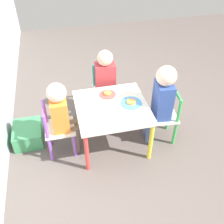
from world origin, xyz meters
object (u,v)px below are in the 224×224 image
object	(u,v)px
chair_green	(165,117)
chair_purple	(57,130)
kids_table	(112,111)
plate_right	(108,94)
child_back	(62,113)
chair_teal	(105,91)
storage_bin	(28,134)
child_right	(106,79)
plate_front	(131,103)
child_front	(161,98)

from	to	relation	value
chair_green	chair_purple	world-z (taller)	same
kids_table	plate_right	size ratio (longest dim) A/B	4.12
child_back	chair_teal	bearing A→B (deg)	-43.98
plate_right	storage_bin	world-z (taller)	plate_right
kids_table	storage_bin	world-z (taller)	kids_table
chair_teal	child_back	distance (m)	0.71
chair_green	child_right	size ratio (longest dim) A/B	0.70
child_back	kids_table	bearing A→B (deg)	-90.00
child_right	plate_front	distance (m)	0.46
chair_green	child_front	size ratio (longest dim) A/B	0.66
plate_right	child_back	bearing A→B (deg)	111.99
plate_front	storage_bin	size ratio (longest dim) A/B	0.59
chair_purple	child_back	distance (m)	0.19
child_back	storage_bin	distance (m)	0.54
chair_green	chair_teal	distance (m)	0.71
child_right	plate_front	xyz separation A→B (m)	(-0.44, -0.14, 0.00)
child_right	chair_teal	bearing A→B (deg)	90.00
chair_purple	plate_front	distance (m)	0.70
chair_purple	plate_front	world-z (taller)	chair_purple
child_back	plate_front	bearing A→B (deg)	-90.06
child_right	plate_right	distance (m)	0.26
kids_table	plate_front	world-z (taller)	plate_front
kids_table	chair_green	size ratio (longest dim) A/B	1.20
child_right	plate_front	bearing A→B (deg)	-67.58
kids_table	plate_right	distance (m)	0.19
chair_green	child_right	xyz separation A→B (m)	(0.48, 0.46, 0.18)
chair_purple	plate_front	bearing A→B (deg)	-90.05
chair_purple	plate_right	xyz separation A→B (m)	(0.18, -0.50, 0.19)
chair_teal	child_back	world-z (taller)	child_back
chair_purple	chair_green	bearing A→B (deg)	-92.93
child_back	plate_front	world-z (taller)	child_back
child_right	child_back	xyz separation A→B (m)	(-0.44, 0.47, 0.00)
chair_teal	chair_purple	xyz separation A→B (m)	(-0.50, 0.54, 0.00)
chair_green	child_front	world-z (taller)	child_front
kids_table	chair_purple	xyz separation A→B (m)	(-0.00, 0.50, -0.12)
child_front	plate_front	distance (m)	0.27
chair_teal	child_front	distance (m)	0.71
chair_green	chair_teal	size ratio (longest dim) A/B	1.00
child_right	child_back	distance (m)	0.64
child_right	storage_bin	distance (m)	0.93
kids_table	chair_purple	bearing A→B (deg)	90.19
storage_bin	child_front	bearing A→B (deg)	-101.09
child_back	storage_bin	bearing A→B (deg)	60.30
child_right	child_back	bearing A→B (deg)	-132.59
kids_table	child_front	xyz separation A→B (m)	(-0.04, -0.44, 0.11)
chair_teal	chair_purple	world-z (taller)	same
chair_green	plate_front	distance (m)	0.37
child_right	plate_right	world-z (taller)	child_right
chair_teal	child_front	size ratio (longest dim) A/B	0.66
child_front	storage_bin	size ratio (longest dim) A/B	2.52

